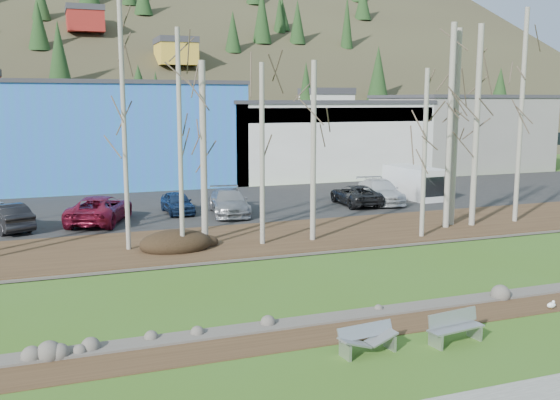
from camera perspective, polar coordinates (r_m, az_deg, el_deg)
name	(u,v)px	position (r m, az deg, el deg)	size (l,w,h in m)	color
ground	(464,344)	(18.82, 16.48, -12.52)	(200.00, 200.00, 0.00)	#365B18
footpath	(558,398)	(16.40, 24.08, -16.22)	(80.00, 2.00, 0.04)	slate
dirt_strip	(423,319)	(20.42, 12.91, -10.59)	(80.00, 1.80, 0.03)	#382616
near_bank_rocks	(406,310)	(21.21, 11.42, -9.82)	(80.00, 0.80, 0.50)	#47423D
river	(350,277)	(24.62, 6.38, -7.01)	(80.00, 8.00, 0.90)	black
far_bank_rocks	(309,253)	(28.22, 2.64, -4.87)	(80.00, 0.80, 0.46)	#47423D
far_bank	(284,237)	(31.09, 0.35, -3.40)	(80.00, 7.00, 0.15)	#382616
parking_lot	(227,204)	(40.91, -4.84, -0.40)	(80.00, 14.00, 0.14)	black
building_blue	(110,133)	(53.18, -15.27, 5.94)	(20.40, 12.24, 8.30)	blue
building_white	(312,137)	(57.65, 2.96, 5.74)	(18.36, 12.24, 6.80)	beige
building_grey	(458,132)	(65.62, 15.98, 6.02)	(14.28, 12.24, 7.30)	gray
hillside	(120,27)	(99.06, -14.46, 15.05)	(160.00, 72.00, 35.00)	#2F271D
bench_intact	(455,327)	(18.72, 15.69, -11.15)	(1.81, 0.76, 0.88)	#B1B3B5
bench_damaged	(367,339)	(17.53, 7.97, -12.50)	(1.77, 0.74, 0.77)	#B1B3B5
seagull	(552,305)	(22.63, 23.58, -8.78)	(0.38, 0.19, 0.28)	gold
dirt_mound	(176,242)	(28.63, -9.52, -3.81)	(3.27, 2.31, 0.64)	black
birch_1	(124,126)	(28.35, -14.07, 6.59)	(0.21, 0.21, 11.10)	#A39D94
birch_2	(203,152)	(29.59, -7.01, 4.36)	(0.31, 0.31, 8.48)	#A39D94
birch_3	(180,143)	(27.38, -9.12, 5.21)	(0.21, 0.21, 9.71)	#A39D94
birch_4	(313,152)	(29.58, 3.07, 4.42)	(0.26, 0.26, 8.50)	#A39D94
birch_5	(262,155)	(28.74, -1.64, 4.15)	(0.23, 0.23, 8.35)	#A39D94
birch_6	(424,154)	(31.14, 13.07, 4.14)	(0.23, 0.23, 8.18)	#A39D94
birch_7	(450,127)	(33.66, 15.27, 6.44)	(0.31, 0.31, 10.56)	#A39D94
birch_8	(455,128)	(34.48, 15.75, 6.31)	(0.28, 0.28, 10.36)	#A39D94
birch_9	(521,117)	(36.55, 21.17, 7.10)	(0.25, 0.25, 11.53)	#A39D94
birch_10	(476,127)	(34.65, 17.52, 6.41)	(0.31, 0.31, 10.56)	#A39D94
car_1	(6,217)	(35.14, -23.77, -1.43)	(1.50, 4.30, 1.42)	black
car_2	(100,209)	(35.56, -16.14, -0.81)	(2.53, 5.48, 1.52)	maroon
car_3	(229,202)	(36.84, -4.70, -0.18)	(2.07, 5.08, 1.48)	gray
car_4	(177,203)	(37.62, -9.37, -0.24)	(1.50, 3.73, 1.27)	navy
car_5	(356,195)	(40.33, 6.93, 0.47)	(2.17, 4.71, 1.31)	black
car_6	(380,191)	(41.40, 9.14, 0.79)	(2.11, 5.19, 1.51)	silver
van_white	(416,183)	(43.76, 12.33, 1.55)	(2.33, 4.98, 2.13)	white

